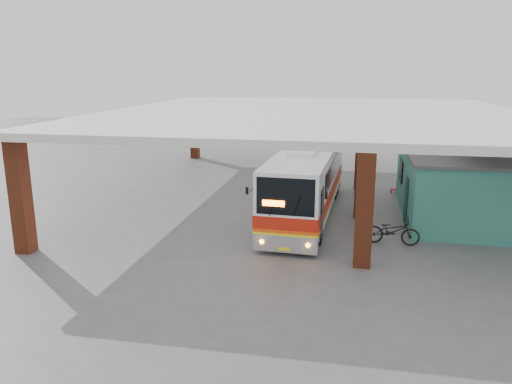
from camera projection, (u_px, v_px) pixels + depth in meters
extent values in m
plane|color=#515154|center=(288.00, 234.00, 21.04)|extent=(90.00, 90.00, 0.00)
cube|color=brown|center=(365.00, 206.00, 17.10)|extent=(0.60, 0.60, 4.35)
cube|color=brown|center=(362.00, 172.00, 22.82)|extent=(0.60, 0.60, 4.35)
cube|color=brown|center=(361.00, 151.00, 28.54)|extent=(0.60, 0.60, 4.35)
cube|color=brown|center=(20.00, 196.00, 18.46)|extent=(0.60, 0.60, 4.35)
cube|color=brown|center=(195.00, 130.00, 38.47)|extent=(0.60, 0.60, 4.35)
cube|color=brown|center=(462.00, 136.00, 34.88)|extent=(0.60, 0.60, 4.35)
cube|color=silver|center=(315.00, 113.00, 26.06)|extent=(21.00, 23.00, 0.30)
cube|color=#33806F|center=(460.00, 186.00, 23.11)|extent=(5.00, 8.00, 3.00)
cube|color=#464646|center=(463.00, 153.00, 22.74)|extent=(5.20, 8.20, 0.12)
cube|color=#13362F|center=(406.00, 201.00, 22.25)|extent=(0.08, 0.95, 2.10)
cube|color=black|center=(401.00, 171.00, 24.93)|extent=(0.08, 1.20, 1.00)
cube|color=black|center=(401.00, 171.00, 24.94)|extent=(0.04, 1.30, 1.10)
cube|color=white|center=(307.00, 178.00, 23.35)|extent=(2.91, 11.54, 2.67)
cube|color=white|center=(305.00, 151.00, 22.11)|extent=(1.28, 2.91, 0.24)
cube|color=#929297|center=(285.00, 242.00, 18.42)|extent=(2.42, 0.49, 0.67)
cube|color=#B41C0C|center=(307.00, 188.00, 23.47)|extent=(2.95, 11.54, 0.48)
cube|color=#EC480D|center=(307.00, 195.00, 23.55)|extent=(2.95, 11.54, 0.12)
cube|color=yellow|center=(307.00, 197.00, 23.57)|extent=(2.95, 11.54, 0.10)
cube|color=black|center=(286.00, 197.00, 17.87)|extent=(2.14, 0.20, 1.38)
cube|color=black|center=(285.00, 164.00, 24.23)|extent=(0.45, 8.57, 0.86)
cube|color=black|center=(335.00, 166.00, 23.68)|extent=(0.45, 8.57, 0.86)
cube|color=#FF5905|center=(273.00, 203.00, 17.97)|extent=(0.81, 0.09, 0.21)
sphere|color=orange|center=(262.00, 242.00, 18.42)|extent=(0.17, 0.17, 0.17)
sphere|color=orange|center=(308.00, 245.00, 18.03)|extent=(0.17, 0.17, 0.17)
cube|color=yellow|center=(284.00, 249.00, 18.27)|extent=(0.43, 0.05, 0.11)
cylinder|color=black|center=(268.00, 229.00, 20.12)|extent=(0.35, 0.97, 0.95)
cylinder|color=black|center=(318.00, 233.00, 19.66)|extent=(0.35, 0.97, 0.95)
cylinder|color=black|center=(296.00, 188.00, 27.05)|extent=(0.35, 0.97, 0.95)
cylinder|color=black|center=(334.00, 190.00, 26.59)|extent=(0.35, 0.97, 0.95)
cylinder|color=black|center=(300.00, 183.00, 28.22)|extent=(0.35, 0.97, 0.95)
cylinder|color=black|center=(336.00, 185.00, 27.76)|extent=(0.35, 0.97, 0.95)
imported|color=black|center=(392.00, 231.00, 19.66)|extent=(2.16, 0.89, 1.11)
imported|color=red|center=(362.00, 219.00, 19.88)|extent=(0.82, 0.75, 1.88)
cube|color=#AE1224|center=(394.00, 189.00, 27.91)|extent=(0.42, 0.42, 0.05)
cube|color=#AE1224|center=(397.00, 185.00, 27.84)|extent=(0.09, 0.38, 0.54)
cylinder|color=black|center=(391.00, 192.00, 27.80)|extent=(0.03, 0.03, 0.18)
cylinder|color=black|center=(397.00, 192.00, 27.77)|extent=(0.03, 0.03, 0.18)
cylinder|color=black|center=(390.00, 191.00, 28.09)|extent=(0.03, 0.03, 0.18)
cylinder|color=black|center=(396.00, 191.00, 28.07)|extent=(0.03, 0.03, 0.18)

